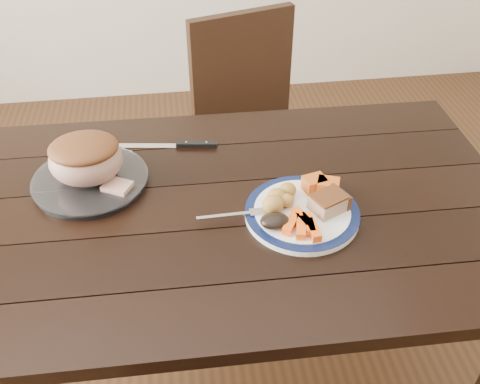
{
  "coord_description": "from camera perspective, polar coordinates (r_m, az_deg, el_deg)",
  "views": [
    {
      "loc": [
        -0.06,
        -1.05,
        1.65
      ],
      "look_at": [
        0.08,
        -0.02,
        0.8
      ],
      "focal_mm": 40.0,
      "sensor_mm": 36.0,
      "label": 1
    }
  ],
  "objects": [
    {
      "name": "dark_mushroom",
      "position": [
        1.28,
        3.72,
        -3.08
      ],
      "size": [
        0.07,
        0.05,
        0.03
      ],
      "primitive_type": "ellipsoid",
      "color": "black",
      "rests_on": "dinner_plate"
    },
    {
      "name": "ground",
      "position": [
        1.95,
        -2.54,
        -18.35
      ],
      "size": [
        4.0,
        4.0,
        0.0
      ],
      "primitive_type": "plane",
      "color": "#472B16",
      "rests_on": "ground"
    },
    {
      "name": "chair_far",
      "position": [
        2.13,
        1.45,
        7.35
      ],
      "size": [
        0.53,
        0.53,
        0.93
      ],
      "rotation": [
        0.0,
        0.0,
        3.44
      ],
      "color": "black",
      "rests_on": "ground"
    },
    {
      "name": "pork_slice",
      "position": [
        1.34,
        9.42,
        -1.19
      ],
      "size": [
        0.1,
        0.09,
        0.04
      ],
      "primitive_type": "cube",
      "rotation": [
        0.0,
        0.0,
        0.43
      ],
      "color": "tan",
      "rests_on": "dinner_plate"
    },
    {
      "name": "cut_slice",
      "position": [
        1.43,
        -12.94,
        0.54
      ],
      "size": [
        0.09,
        0.08,
        0.02
      ],
      "primitive_type": "cube",
      "rotation": [
        0.0,
        0.0,
        -0.5
      ],
      "color": "tan",
      "rests_on": "serving_platter"
    },
    {
      "name": "roasted_potatoes",
      "position": [
        1.34,
        4.2,
        -0.67
      ],
      "size": [
        0.1,
        0.1,
        0.05
      ],
      "color": "gold",
      "rests_on": "dinner_plate"
    },
    {
      "name": "dining_table",
      "position": [
        1.44,
        -3.27,
        -4.19
      ],
      "size": [
        1.62,
        0.93,
        0.75
      ],
      "rotation": [
        0.0,
        0.0,
        -0.02
      ],
      "color": "black",
      "rests_on": "ground"
    },
    {
      "name": "plate_rim",
      "position": [
        1.34,
        6.64,
        -2.02
      ],
      "size": [
        0.29,
        0.29,
        0.02
      ],
      "primitive_type": "torus",
      "color": "#0B1539",
      "rests_on": "dinner_plate"
    },
    {
      "name": "serving_platter",
      "position": [
        1.49,
        -15.62,
        1.09
      ],
      "size": [
        0.3,
        0.3,
        0.02
      ],
      "primitive_type": "cylinder",
      "color": "white",
      "rests_on": "dining_table"
    },
    {
      "name": "fork",
      "position": [
        1.32,
        -0.23,
        -2.42
      ],
      "size": [
        0.18,
        0.03,
        0.0
      ],
      "rotation": [
        0.0,
        0.0,
        0.02
      ],
      "color": "silver",
      "rests_on": "dinner_plate"
    },
    {
      "name": "roast_joint",
      "position": [
        1.45,
        -16.09,
        3.28
      ],
      "size": [
        0.19,
        0.17,
        0.13
      ],
      "primitive_type": "ellipsoid",
      "color": "#AC7869",
      "rests_on": "serving_platter"
    },
    {
      "name": "dinner_plate",
      "position": [
        1.35,
        6.62,
        -2.29
      ],
      "size": [
        0.29,
        0.29,
        0.02
      ],
      "primitive_type": "cylinder",
      "color": "white",
      "rests_on": "dining_table"
    },
    {
      "name": "carving_knife",
      "position": [
        1.59,
        -6.09,
        5.04
      ],
      "size": [
        0.32,
        0.07,
        0.01
      ],
      "rotation": [
        0.0,
        0.0,
        -0.14
      ],
      "color": "silver",
      "rests_on": "dining_table"
    },
    {
      "name": "pumpkin_wedges",
      "position": [
        1.39,
        8.65,
        0.73
      ],
      "size": [
        0.1,
        0.08,
        0.04
      ],
      "color": "orange",
      "rests_on": "dinner_plate"
    },
    {
      "name": "carrot_batons",
      "position": [
        1.28,
        6.74,
        -3.5
      ],
      "size": [
        0.09,
        0.11,
        0.02
      ],
      "color": "#FF5E15",
      "rests_on": "dinner_plate"
    }
  ]
}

